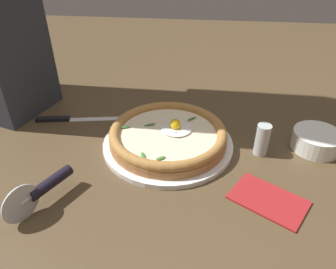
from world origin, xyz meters
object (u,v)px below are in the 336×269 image
object	(u,v)px
pepper_shaker	(262,140)
pizza_cutter	(43,188)
folded_napkin	(268,199)
side_bowl	(317,140)
table_knife	(66,119)
pizza	(168,135)

from	to	relation	value
pepper_shaker	pizza_cutter	bearing A→B (deg)	-154.49
folded_napkin	pepper_shaker	distance (m)	0.16
side_bowl	table_knife	xyz separation A→B (m)	(-0.64, 0.06, -0.02)
side_bowl	folded_napkin	bearing A→B (deg)	-125.64
table_knife	pepper_shaker	world-z (taller)	pepper_shaker
side_bowl	table_knife	size ratio (longest dim) A/B	0.49
pizza	pepper_shaker	xyz separation A→B (m)	(0.22, -0.01, 0.01)
side_bowl	folded_napkin	xyz separation A→B (m)	(-0.13, -0.19, -0.02)
table_knife	folded_napkin	size ratio (longest dim) A/B	1.63
side_bowl	table_knife	bearing A→B (deg)	174.87
pizza	pepper_shaker	world-z (taller)	pepper_shaker
pizza_cutter	table_knife	xyz separation A→B (m)	(-0.08, 0.30, -0.03)
side_bowl	folded_napkin	distance (m)	0.23
table_knife	pizza	bearing A→B (deg)	-16.47
pizza	folded_napkin	xyz separation A→B (m)	(0.21, -0.16, -0.03)
folded_napkin	pepper_shaker	xyz separation A→B (m)	(0.00, 0.15, 0.03)
side_bowl	pepper_shaker	bearing A→B (deg)	-165.32
folded_napkin	pepper_shaker	world-z (taller)	pepper_shaker
pizza	table_knife	world-z (taller)	pizza
side_bowl	pizza	bearing A→B (deg)	-175.41
pizza	pizza_cutter	bearing A→B (deg)	-135.15
table_knife	pepper_shaker	xyz separation A→B (m)	(0.50, -0.09, 0.03)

